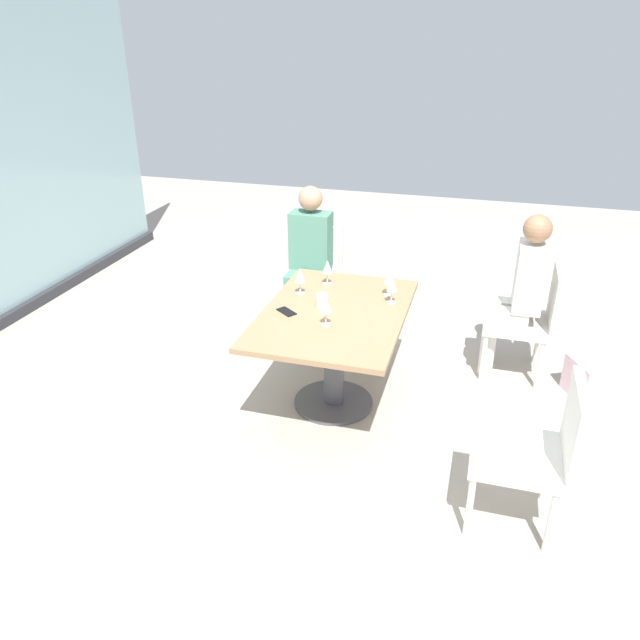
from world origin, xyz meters
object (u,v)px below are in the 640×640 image
chair_far_right (313,272)px  person_far_right (309,254)px  wine_glass_4 (300,276)px  handbag_0 (362,330)px  chair_front_right (531,315)px  chair_front_left (538,447)px  wine_glass_3 (389,278)px  cell_phone_on_table (287,312)px  person_front_right (519,289)px  coffee_cup (322,300)px  handbag_1 (584,379)px  wine_glass_1 (327,267)px  wine_glass_2 (392,285)px  dining_table_main (334,334)px  wine_glass_0 (326,306)px

chair_far_right → person_far_right: (-0.11, -0.00, 0.20)m
wine_glass_4 → chair_far_right: bearing=11.8°
handbag_0 → chair_front_right: bearing=-72.2°
chair_front_left → wine_glass_3: 1.58m
cell_phone_on_table → person_front_right: bearing=-21.4°
wine_glass_4 → cell_phone_on_table: bearing=-178.9°
coffee_cup → handbag_1: coffee_cup is taller
chair_front_right → chair_front_left: same height
handbag_0 → wine_glass_1: bearing=-177.4°
wine_glass_2 → person_far_right: bearing=44.8°
dining_table_main → coffee_cup: bearing=62.8°
coffee_cup → wine_glass_4: bearing=51.9°
chair_front_left → wine_glass_3: size_ratio=4.70×
person_far_right → wine_glass_2: size_ratio=6.81×
dining_table_main → wine_glass_4: size_ratio=7.29×
handbag_1 → chair_far_right: bearing=46.6°
chair_far_right → wine_glass_3: size_ratio=4.70×
person_far_right → wine_glass_4: (-0.88, -0.21, 0.16)m
wine_glass_2 → handbag_0: 1.04m
dining_table_main → chair_front_right: chair_front_right is taller
chair_far_right → person_front_right: (-0.39, -1.70, 0.20)m
coffee_cup → wine_glass_0: bearing=-158.7°
chair_front_left → coffee_cup: chair_front_left is taller
chair_front_left → handbag_1: size_ratio=2.90×
dining_table_main → chair_far_right: bearing=23.1°
wine_glass_1 → cell_phone_on_table: wine_glass_1 is taller
person_front_right → wine_glass_3: size_ratio=6.81×
chair_front_left → chair_far_right: bearing=41.9°
chair_front_left → person_far_right: (1.91, 1.81, 0.20)m
dining_table_main → coffee_cup: (0.05, 0.10, 0.22)m
wine_glass_1 → wine_glass_4: same height
wine_glass_1 → chair_front_right: bearing=-75.6°
wine_glass_4 → handbag_0: wine_glass_4 is taller
chair_front_right → coffee_cup: size_ratio=9.67×
wine_glass_1 → wine_glass_4: 0.26m
wine_glass_3 → wine_glass_4: same height
wine_glass_4 → person_front_right: bearing=-68.2°
chair_front_right → cell_phone_on_table: chair_front_right is taller
person_far_right → wine_glass_3: person_far_right is taller
chair_far_right → wine_glass_0: size_ratio=4.70×
person_front_right → wine_glass_3: (-0.45, 0.89, 0.16)m
chair_front_left → person_front_right: size_ratio=0.69×
wine_glass_3 → handbag_1: size_ratio=0.62×
chair_front_left → wine_glass_1: wine_glass_1 is taller
coffee_cup → cell_phone_on_table: coffee_cup is taller
person_front_right → wine_glass_0: 1.58m
chair_front_right → wine_glass_0: bearing=128.4°
wine_glass_1 → person_far_right: bearing=27.5°
wine_glass_1 → wine_glass_4: (-0.22, 0.14, 0.00)m
wine_glass_2 → cell_phone_on_table: 0.74m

